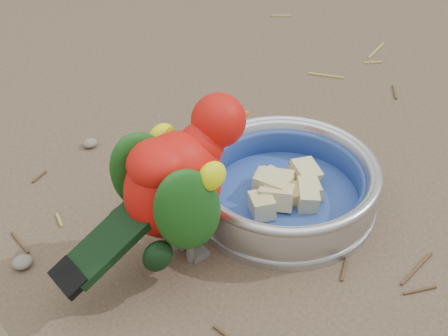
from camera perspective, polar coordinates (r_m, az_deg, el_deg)
ground at (r=0.82m, az=5.58°, el=-5.14°), size 60.00×60.00×0.00m
food_bowl at (r=0.84m, az=5.00°, el=-2.76°), size 0.22×0.22×0.02m
bowl_wall at (r=0.82m, az=5.11°, el=-1.17°), size 0.22×0.22×0.04m
fruit_wedges at (r=0.83m, az=5.08°, el=-1.54°), size 0.13×0.13×0.03m
lory_parrot at (r=0.72m, az=-3.87°, el=-2.16°), size 0.23×0.11×0.18m
ground_debris at (r=0.81m, az=2.51°, el=-5.21°), size 0.90×0.80×0.01m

